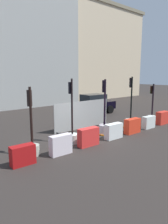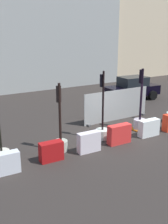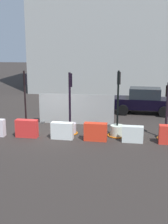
{
  "view_description": "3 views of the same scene",
  "coord_description": "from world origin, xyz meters",
  "views": [
    {
      "loc": [
        -7.67,
        -8.36,
        3.55
      ],
      "look_at": [
        -0.34,
        0.1,
        1.52
      ],
      "focal_mm": 33.28,
      "sensor_mm": 36.0,
      "label": 1
    },
    {
      "loc": [
        -8.48,
        -10.15,
        5.08
      ],
      "look_at": [
        -2.17,
        0.23,
        1.44
      ],
      "focal_mm": 43.15,
      "sensor_mm": 36.0,
      "label": 2
    },
    {
      "loc": [
        4.05,
        -14.86,
        4.71
      ],
      "look_at": [
        1.86,
        0.33,
        1.13
      ],
      "focal_mm": 46.95,
      "sensor_mm": 36.0,
      "label": 3
    }
  ],
  "objects": [
    {
      "name": "construction_barrier_3",
      "position": [
        -0.94,
        -0.93,
        0.46
      ],
      "size": [
        1.15,
        0.43,
        0.92
      ],
      "color": "red",
      "rests_on": "ground_plane"
    },
    {
      "name": "site_fence_panel",
      "position": [
        1.15,
        1.95,
        0.87
      ],
      "size": [
        4.53,
        0.5,
        1.82
      ],
      "color": "#9C9F9D",
      "rests_on": "ground_plane"
    },
    {
      "name": "traffic_light_2",
      "position": [
        -1.28,
        -0.04,
        0.57
      ],
      "size": [
        0.68,
        0.68,
        3.35
      ],
      "color": "silver",
      "rests_on": "ground_plane"
    },
    {
      "name": "construction_barrier_0",
      "position": [
        -6.29,
        -0.98,
        0.41
      ],
      "size": [
        1.03,
        0.41,
        0.83
      ],
      "color": "silver",
      "rests_on": "ground_plane"
    },
    {
      "name": "construction_barrier_1",
      "position": [
        -4.41,
        -0.89,
        0.4
      ],
      "size": [
        0.98,
        0.45,
        0.8
      ],
      "color": "#B01314",
      "rests_on": "ground_plane"
    },
    {
      "name": "ground_plane",
      "position": [
        0.0,
        0.0,
        0.0
      ],
      "size": [
        120.0,
        120.0,
        0.0
      ],
      "primitive_type": "plane",
      "color": "#2F2926"
    },
    {
      "name": "construction_barrier_2",
      "position": [
        -2.65,
        -0.97,
        0.45
      ],
      "size": [
        1.04,
        0.4,
        0.9
      ],
      "color": "white",
      "rests_on": "ground_plane"
    },
    {
      "name": "car_black_sedan",
      "position": [
        5.32,
        5.37,
        0.88
      ],
      "size": [
        4.41,
        2.26,
        1.77
      ],
      "color": "black",
      "rests_on": "ground_plane"
    },
    {
      "name": "traffic_light_1",
      "position": [
        -3.65,
        -0.22,
        0.66
      ],
      "size": [
        0.61,
        0.61,
        3.04
      ],
      "color": "#AFB5A3",
      "rests_on": "ground_plane"
    },
    {
      "name": "traffic_light_0",
      "position": [
        -6.2,
        -0.05,
        0.44
      ],
      "size": [
        0.82,
        0.82,
        2.85
      ],
      "color": "beige",
      "rests_on": "ground_plane"
    },
    {
      "name": "building_corner_block",
      "position": [
        15.05,
        16.84,
        6.76
      ],
      "size": [
        16.36,
        9.17,
        13.48
      ],
      "color": "beige",
      "rests_on": "ground_plane"
    },
    {
      "name": "construction_barrier_4",
      "position": [
        0.93,
        -0.97,
        0.43
      ],
      "size": [
        1.13,
        0.43,
        0.86
      ],
      "color": "white",
      "rests_on": "ground_plane"
    },
    {
      "name": "traffic_light_3",
      "position": [
        1.16,
        -0.03,
        0.58
      ],
      "size": [
        0.83,
        0.83,
        3.28
      ],
      "color": "silver",
      "rests_on": "ground_plane"
    }
  ]
}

